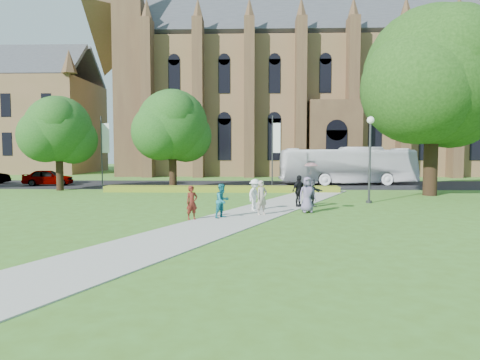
{
  "coord_description": "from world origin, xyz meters",
  "views": [
    {
      "loc": [
        0.39,
        -19.61,
        3.21
      ],
      "look_at": [
        -0.28,
        3.45,
        1.6
      ],
      "focal_mm": 32.0,
      "sensor_mm": 36.0,
      "label": 1
    }
  ],
  "objects_px": {
    "streetlamp": "(370,149)",
    "large_tree": "(433,76)",
    "pedestrian_0": "(192,203)",
    "car_0": "(48,177)",
    "tour_coach": "(347,166)"
  },
  "relations": [
    {
      "from": "streetlamp",
      "to": "large_tree",
      "type": "height_order",
      "value": "large_tree"
    },
    {
      "from": "large_tree",
      "to": "pedestrian_0",
      "type": "relative_size",
      "value": 8.46
    },
    {
      "from": "streetlamp",
      "to": "large_tree",
      "type": "bearing_deg",
      "value": 39.29
    },
    {
      "from": "large_tree",
      "to": "pedestrian_0",
      "type": "height_order",
      "value": "large_tree"
    },
    {
      "from": "large_tree",
      "to": "car_0",
      "type": "height_order",
      "value": "large_tree"
    },
    {
      "from": "streetlamp",
      "to": "tour_coach",
      "type": "bearing_deg",
      "value": 82.94
    },
    {
      "from": "large_tree",
      "to": "car_0",
      "type": "xyz_separation_m",
      "value": [
        -31.15,
        7.53,
        -7.62
      ]
    },
    {
      "from": "streetlamp",
      "to": "large_tree",
      "type": "distance_m",
      "value": 8.73
    },
    {
      "from": "large_tree",
      "to": "streetlamp",
      "type": "bearing_deg",
      "value": -140.71
    },
    {
      "from": "pedestrian_0",
      "to": "car_0",
      "type": "bearing_deg",
      "value": 95.66
    },
    {
      "from": "large_tree",
      "to": "pedestrian_0",
      "type": "xyz_separation_m",
      "value": [
        -15.38,
        -11.26,
        -7.55
      ]
    },
    {
      "from": "tour_coach",
      "to": "pedestrian_0",
      "type": "distance_m",
      "value": 23.83
    },
    {
      "from": "tour_coach",
      "to": "car_0",
      "type": "xyz_separation_m",
      "value": [
        -27.39,
        -1.99,
        -1.02
      ]
    },
    {
      "from": "tour_coach",
      "to": "car_0",
      "type": "relative_size",
      "value": 2.94
    },
    {
      "from": "large_tree",
      "to": "car_0",
      "type": "bearing_deg",
      "value": 166.4
    }
  ]
}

